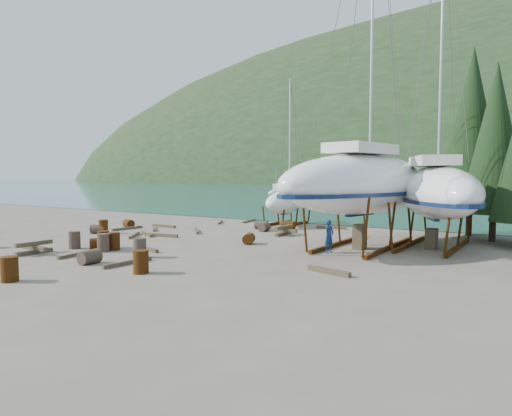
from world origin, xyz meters
The scene contains 43 objects.
ground centered at (0.00, 0.00, 0.00)m, with size 600.00×600.00×0.00m, color #63584E.
far_house_left centered at (-60.00, 190.00, 2.92)m, with size 6.60×5.60×5.60m.
far_house_center centered at (-20.00, 190.00, 2.92)m, with size 6.60×5.60×5.60m.
cypress_near_right centered at (12.50, 12.00, 5.79)m, with size 3.60×3.60×10.00m.
cypress_back_left centered at (11.00, 14.00, 6.66)m, with size 4.14×4.14×11.50m.
moored_boat_left centered at (-30.00, 60.00, 0.39)m, with size 2.00×5.00×6.05m.
moored_boat_far centered at (-8.00, 110.00, 0.39)m, with size 2.00×5.00×6.05m.
large_sailboat_near centered at (7.17, 6.08, 3.30)m, with size 6.22×13.53×20.54m.
large_sailboat_far centered at (10.22, 7.95, 2.89)m, with size 7.61×11.54×17.71m.
small_sailboat_shore centered at (-1.46, 13.37, 1.80)m, with size 3.15×7.06×10.90m.
worker centered at (6.38, 3.45, 0.80)m, with size 0.59×0.38×1.61m, color navy.
drum_1 centered at (-0.88, -4.57, 0.29)m, with size 0.58×0.58×0.88m, color #2D2823.
drum_2 centered at (-10.05, 5.56, 0.29)m, with size 0.58×0.58×0.88m, color #5C310F.
drum_3 centered at (-0.48, -8.15, 0.44)m, with size 0.58×0.58×0.88m, color #5C310F.
drum_4 centered at (0.06, 10.83, 0.29)m, with size 0.58×0.58×0.88m, color #5C310F.
drum_5 centered at (-2.95, -2.25, 0.44)m, with size 0.58×0.58×0.88m, color #2D2823.
drum_6 centered at (1.57, 3.72, 0.29)m, with size 0.58×0.58×0.88m, color #5C310F.
drum_7 centered at (2.34, -4.71, 0.44)m, with size 0.58×0.58×0.88m, color #5C310F.
drum_8 centered at (-8.80, 2.40, 0.44)m, with size 0.58×0.58×0.88m, color #5C310F.
drum_9 centered at (-1.60, 9.99, 0.29)m, with size 0.58×0.58×0.88m, color #2D2823.
drum_10 centered at (-3.90, -1.48, 0.44)m, with size 0.58×0.58×0.88m, color #5C310F.
drum_11 centered at (-0.76, 9.02, 0.29)m, with size 0.58×0.58×0.88m, color #2D2823.
drum_12 centered at (-3.73, -1.90, 0.29)m, with size 0.58×0.58×0.88m, color #5C310F.
drum_14 centered at (-2.92, -1.62, 0.44)m, with size 0.58×0.58×0.88m, color #5C310F.
drum_15 centered at (-9.07, 2.18, 0.29)m, with size 0.58×0.58×0.88m, color #2D2823.
drum_16 centered at (-4.96, -2.42, 0.44)m, with size 0.58×0.58×0.88m, color #2D2823.
drum_17 centered at (-0.25, -2.38, 0.44)m, with size 0.58×0.58×0.88m, color #2D2823.
timber_0 centered at (-6.44, 11.58, 0.07)m, with size 0.14×2.26×0.14m, color brown.
timber_1 centered at (8.31, -0.88, 0.10)m, with size 0.19×1.93×0.19m, color brown.
timber_2 centered at (-8.07, 7.07, 0.09)m, with size 0.19×2.26×0.19m, color brown.
timber_3 centered at (-3.11, -3.25, 0.07)m, with size 0.15×3.05×0.15m, color brown.
timber_4 centered at (-5.77, 3.21, 0.09)m, with size 0.17×2.16×0.17m, color brown.
timber_5 centered at (0.55, -3.79, 0.08)m, with size 0.16×2.48×0.16m, color brown.
timber_6 centered at (2.42, 12.73, 0.10)m, with size 0.19×2.11×0.19m, color brown.
timber_7 centered at (-1.38, -0.85, 0.09)m, with size 0.17×1.89×0.17m, color brown.
timber_8 centered at (-4.53, 3.26, 0.09)m, with size 0.19×2.30×0.19m, color brown.
timber_9 centered at (-5.09, 13.67, 0.08)m, with size 0.15×2.59×0.15m, color brown.
timber_10 centered at (-4.33, 6.28, 0.08)m, with size 0.16×2.78×0.16m, color brown.
timber_12 centered at (-5.98, 2.44, 0.08)m, with size 0.17×2.40×0.17m, color brown.
timber_15 centered at (-7.62, 5.66, 0.07)m, with size 0.15×2.66×0.15m, color brown.
timber_17 centered at (-9.24, 4.73, 0.08)m, with size 0.16×2.51×0.16m, color brown.
timber_pile_fore centered at (-5.13, -4.47, 0.30)m, with size 1.80×1.80×0.60m.
timber_pile_aft centered at (1.33, 7.93, 0.30)m, with size 1.80×1.80×0.60m.
Camera 1 is at (15.28, -16.58, 3.67)m, focal length 32.00 mm.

